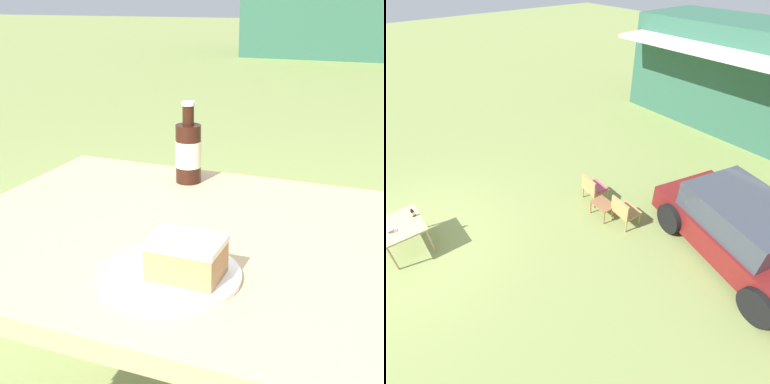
{
  "view_description": "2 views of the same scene",
  "coord_description": "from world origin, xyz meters",
  "views": [
    {
      "loc": [
        0.42,
        -0.97,
        1.18
      ],
      "look_at": [
        0.0,
        0.1,
        0.75
      ],
      "focal_mm": 50.0,
      "sensor_mm": 36.0,
      "label": 1
    },
    {
      "loc": [
        5.71,
        0.14,
        5.06
      ],
      "look_at": [
        1.63,
        3.38,
        0.9
      ],
      "focal_mm": 28.0,
      "sensor_mm": 36.0,
      "label": 2
    }
  ],
  "objects": [
    {
      "name": "garden_side_table",
      "position": [
        1.84,
        3.98,
        0.34
      ],
      "size": [
        0.54,
        0.39,
        0.39
      ],
      "color": "brown",
      "rests_on": "ground_plane"
    },
    {
      "name": "fork",
      "position": [
        0.03,
        -0.19,
        0.71
      ],
      "size": [
        0.19,
        0.04,
        0.01
      ],
      "color": "silver",
      "rests_on": "patio_table"
    },
    {
      "name": "wicker_chair_plain",
      "position": [
        2.35,
        4.17,
        0.43
      ],
      "size": [
        0.58,
        0.52,
        0.76
      ],
      "rotation": [
        0.0,
        0.0,
        3.08
      ],
      "color": "#B2844C",
      "rests_on": "ground_plane"
    },
    {
      "name": "parked_car",
      "position": [
        4.47,
        5.43,
        0.64
      ],
      "size": [
        4.16,
        2.7,
        1.31
      ],
      "rotation": [
        0.0,
        0.0,
        -0.26
      ],
      "color": "maroon",
      "rests_on": "ground_plane"
    },
    {
      "name": "cola_bottle_near",
      "position": [
        -0.09,
        0.3,
        0.79
      ],
      "size": [
        0.07,
        0.07,
        0.22
      ],
      "color": "black",
      "rests_on": "patio_table"
    },
    {
      "name": "cabin_building",
      "position": [
        1.48,
        11.26,
        1.71
      ],
      "size": [
        8.59,
        4.21,
        3.4
      ],
      "color": "#2D5B47",
      "rests_on": "ground_plane"
    },
    {
      "name": "wicker_chair_cushioned",
      "position": [
        1.26,
        4.19,
        0.43
      ],
      "size": [
        0.59,
        0.52,
        0.76
      ],
      "rotation": [
        0.0,
        0.0,
        3.06
      ],
      "color": "#B2844C",
      "rests_on": "ground_plane"
    },
    {
      "name": "cake_on_plate",
      "position": [
        0.09,
        -0.2,
        0.73
      ],
      "size": [
        0.26,
        0.26,
        0.08
      ],
      "color": "white",
      "rests_on": "patio_table"
    },
    {
      "name": "ground_plane",
      "position": [
        0.0,
        0.0,
        0.0
      ],
      "size": [
        60.0,
        60.0,
        0.0
      ],
      "primitive_type": "plane",
      "color": "olive"
    },
    {
      "name": "patio_table",
      "position": [
        0.0,
        0.0,
        0.64
      ],
      "size": [
        0.99,
        0.82,
        0.7
      ],
      "color": "tan",
      "rests_on": "ground_plane"
    }
  ]
}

